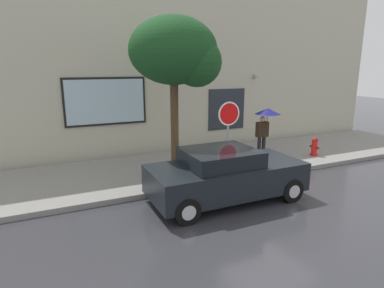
# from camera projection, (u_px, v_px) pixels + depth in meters

# --- Properties ---
(ground_plane) EXTENTS (60.00, 60.00, 0.00)m
(ground_plane) POSITION_uv_depth(u_px,v_px,m) (265.00, 192.00, 9.36)
(ground_plane) COLOR #333338
(sidewalk) EXTENTS (20.00, 4.00, 0.15)m
(sidewalk) POSITION_uv_depth(u_px,v_px,m) (216.00, 163.00, 11.99)
(sidewalk) COLOR gray
(sidewalk) RESTS_ON ground
(building_facade) EXTENTS (20.00, 0.67, 7.00)m
(building_facade) POSITION_uv_depth(u_px,v_px,m) (187.00, 68.00, 13.39)
(building_facade) COLOR beige
(building_facade) RESTS_ON ground
(parked_car) EXTENTS (4.17, 1.93, 1.44)m
(parked_car) POSITION_uv_depth(u_px,v_px,m) (225.00, 175.00, 8.66)
(parked_car) COLOR black
(parked_car) RESTS_ON ground
(fire_hydrant) EXTENTS (0.30, 0.44, 0.72)m
(fire_hydrant) POSITION_uv_depth(u_px,v_px,m) (314.00, 147.00, 12.60)
(fire_hydrant) COLOR red
(fire_hydrant) RESTS_ON sidewalk
(pedestrian_with_umbrella) EXTENTS (0.96, 0.96, 1.87)m
(pedestrian_with_umbrella) POSITION_uv_depth(u_px,v_px,m) (266.00, 119.00, 12.17)
(pedestrian_with_umbrella) COLOR black
(pedestrian_with_umbrella) RESTS_ON sidewalk
(street_tree) EXTENTS (2.67, 2.27, 4.86)m
(street_tree) POSITION_uv_depth(u_px,v_px,m) (178.00, 54.00, 9.47)
(street_tree) COLOR #4C3823
(street_tree) RESTS_ON sidewalk
(stop_sign) EXTENTS (0.76, 0.10, 2.33)m
(stop_sign) POSITION_uv_depth(u_px,v_px,m) (229.00, 123.00, 10.24)
(stop_sign) COLOR gray
(stop_sign) RESTS_ON sidewalk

